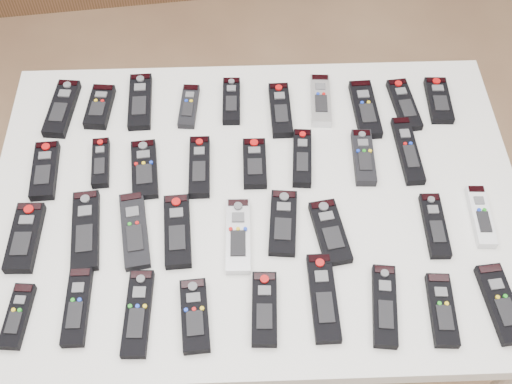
{
  "coord_description": "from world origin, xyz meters",
  "views": [
    {
      "loc": [
        -0.0,
        -0.95,
        2.02
      ],
      "look_at": [
        0.03,
        -0.09,
        0.8
      ],
      "focal_mm": 45.0,
      "sensor_mm": 36.0,
      "label": 1
    }
  ],
  "objects_px": {
    "remote_5": "(280,110)",
    "remote_6": "(320,100)",
    "remote_12": "(144,169)",
    "remote_32": "(323,298)",
    "remote_9": "(439,100)",
    "remote_35": "(501,304)",
    "remote_22": "(238,236)",
    "remote_1": "(100,107)",
    "remote_15": "(302,158)",
    "remote_7": "(365,109)",
    "remote_11": "(101,163)",
    "remote_14": "(255,163)",
    "remote_29": "(138,313)",
    "remote_3": "(189,106)",
    "remote_23": "(283,223)",
    "remote_28": "(77,307)",
    "remote_13": "(199,167)",
    "remote_0": "(62,108)",
    "remote_16": "(364,157)",
    "table": "(256,210)",
    "remote_31": "(264,309)",
    "remote_2": "(140,102)",
    "remote_21": "(177,231)",
    "remote_19": "(86,230)",
    "remote_33": "(385,306)",
    "remote_34": "(442,310)",
    "remote_10": "(45,171)",
    "remote_4": "(231,101)",
    "remote_24": "(330,232)",
    "remote_20": "(135,230)",
    "remote_26": "(481,216)",
    "remote_8": "(404,105)",
    "remote_30": "(195,316)",
    "remote_18": "(25,237)",
    "remote_27": "(18,316)"
  },
  "relations": [
    {
      "from": "remote_6",
      "to": "remote_14",
      "type": "bearing_deg",
      "value": -128.25
    },
    {
      "from": "remote_22",
      "to": "remote_35",
      "type": "distance_m",
      "value": 0.58
    },
    {
      "from": "remote_5",
      "to": "remote_1",
      "type": "bearing_deg",
      "value": 175.5
    },
    {
      "from": "remote_22",
      "to": "remote_32",
      "type": "distance_m",
      "value": 0.24
    },
    {
      "from": "remote_5",
      "to": "remote_23",
      "type": "height_order",
      "value": "remote_5"
    },
    {
      "from": "remote_6",
      "to": "remote_8",
      "type": "bearing_deg",
      "value": -2.3
    },
    {
      "from": "remote_8",
      "to": "remote_35",
      "type": "bearing_deg",
      "value": -85.43
    },
    {
      "from": "remote_0",
      "to": "remote_19",
      "type": "relative_size",
      "value": 0.9
    },
    {
      "from": "remote_0",
      "to": "remote_35",
      "type": "height_order",
      "value": "remote_0"
    },
    {
      "from": "remote_5",
      "to": "remote_6",
      "type": "height_order",
      "value": "same"
    },
    {
      "from": "remote_0",
      "to": "remote_21",
      "type": "xyz_separation_m",
      "value": [
        0.31,
        -0.38,
        0.0
      ]
    },
    {
      "from": "remote_29",
      "to": "remote_2",
      "type": "bearing_deg",
      "value": 95.55
    },
    {
      "from": "remote_10",
      "to": "remote_21",
      "type": "relative_size",
      "value": 0.89
    },
    {
      "from": "remote_29",
      "to": "remote_8",
      "type": "bearing_deg",
      "value": 42.93
    },
    {
      "from": "remote_13",
      "to": "remote_19",
      "type": "xyz_separation_m",
      "value": [
        -0.25,
        -0.17,
        -0.0
      ]
    },
    {
      "from": "remote_22",
      "to": "remote_28",
      "type": "height_order",
      "value": "remote_28"
    },
    {
      "from": "remote_24",
      "to": "remote_33",
      "type": "relative_size",
      "value": 0.89
    },
    {
      "from": "remote_30",
      "to": "table",
      "type": "bearing_deg",
      "value": 61.25
    },
    {
      "from": "remote_34",
      "to": "remote_22",
      "type": "bearing_deg",
      "value": 158.48
    },
    {
      "from": "table",
      "to": "remote_31",
      "type": "height_order",
      "value": "remote_31"
    },
    {
      "from": "remote_13",
      "to": "remote_2",
      "type": "bearing_deg",
      "value": 125.35
    },
    {
      "from": "remote_14",
      "to": "remote_15",
      "type": "xyz_separation_m",
      "value": [
        0.12,
        0.01,
        0.0
      ]
    },
    {
      "from": "remote_9",
      "to": "remote_29",
      "type": "xyz_separation_m",
      "value": [
        -0.74,
        -0.58,
        0.0
      ]
    },
    {
      "from": "remote_12",
      "to": "remote_32",
      "type": "distance_m",
      "value": 0.53
    },
    {
      "from": "remote_3",
      "to": "remote_10",
      "type": "relative_size",
      "value": 0.86
    },
    {
      "from": "table",
      "to": "remote_35",
      "type": "bearing_deg",
      "value": -30.6
    },
    {
      "from": "remote_7",
      "to": "remote_20",
      "type": "height_order",
      "value": "remote_7"
    },
    {
      "from": "remote_27",
      "to": "remote_34",
      "type": "relative_size",
      "value": 0.87
    },
    {
      "from": "remote_4",
      "to": "remote_5",
      "type": "bearing_deg",
      "value": -15.26
    },
    {
      "from": "remote_5",
      "to": "remote_28",
      "type": "bearing_deg",
      "value": -131.45
    },
    {
      "from": "remote_13",
      "to": "remote_15",
      "type": "height_order",
      "value": "same"
    },
    {
      "from": "remote_3",
      "to": "remote_23",
      "type": "distance_m",
      "value": 0.43
    },
    {
      "from": "remote_6",
      "to": "remote_30",
      "type": "distance_m",
      "value": 0.67
    },
    {
      "from": "remote_0",
      "to": "remote_16",
      "type": "relative_size",
      "value": 1.15
    },
    {
      "from": "remote_10",
      "to": "remote_20",
      "type": "distance_m",
      "value": 0.29
    },
    {
      "from": "remote_1",
      "to": "remote_15",
      "type": "relative_size",
      "value": 0.84
    },
    {
      "from": "remote_6",
      "to": "remote_15",
      "type": "height_order",
      "value": "same"
    },
    {
      "from": "remote_6",
      "to": "remote_7",
      "type": "height_order",
      "value": "same"
    },
    {
      "from": "remote_9",
      "to": "remote_35",
      "type": "height_order",
      "value": "remote_35"
    },
    {
      "from": "remote_20",
      "to": "remote_26",
      "type": "distance_m",
      "value": 0.79
    },
    {
      "from": "remote_15",
      "to": "remote_18",
      "type": "bearing_deg",
      "value": -157.55
    },
    {
      "from": "remote_7",
      "to": "remote_11",
      "type": "height_order",
      "value": "remote_7"
    },
    {
      "from": "remote_6",
      "to": "remote_7",
      "type": "bearing_deg",
      "value": -13.89
    },
    {
      "from": "remote_30",
      "to": "remote_35",
      "type": "xyz_separation_m",
      "value": [
        0.64,
        0.01,
        -0.0
      ]
    },
    {
      "from": "remote_4",
      "to": "remote_21",
      "type": "relative_size",
      "value": 0.82
    },
    {
      "from": "remote_2",
      "to": "remote_16",
      "type": "height_order",
      "value": "remote_16"
    },
    {
      "from": "remote_33",
      "to": "remote_21",
      "type": "bearing_deg",
      "value": 162.57
    },
    {
      "from": "remote_1",
      "to": "remote_0",
      "type": "bearing_deg",
      "value": -173.07
    },
    {
      "from": "remote_2",
      "to": "remote_29",
      "type": "distance_m",
      "value": 0.6
    },
    {
      "from": "remote_24",
      "to": "remote_31",
      "type": "distance_m",
      "value": 0.24
    }
  ]
}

